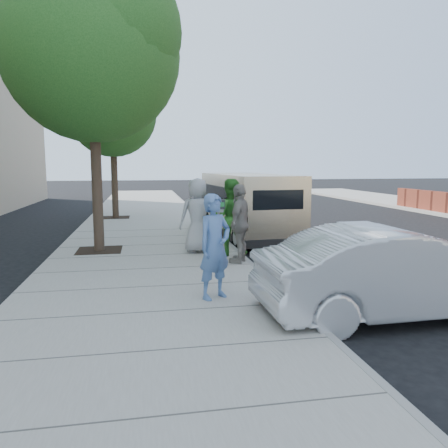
{
  "coord_description": "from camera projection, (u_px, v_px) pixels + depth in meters",
  "views": [
    {
      "loc": [
        -1.07,
        -9.88,
        2.52
      ],
      "look_at": [
        0.8,
        0.22,
        1.1
      ],
      "focal_mm": 35.0,
      "sensor_mm": 36.0,
      "label": 1
    }
  ],
  "objects": [
    {
      "name": "tree_near",
      "position": [
        93.0,
        47.0,
        11.34
      ],
      "size": [
        4.62,
        4.6,
        7.53
      ],
      "color": "black",
      "rests_on": "sidewalk"
    },
    {
      "name": "sidewalk",
      "position": [
        148.0,
        272.0,
        9.97
      ],
      "size": [
        5.0,
        60.0,
        0.15
      ],
      "primitive_type": "cube",
      "color": "gray",
      "rests_on": "ground"
    },
    {
      "name": "person_green_shirt",
      "position": [
        230.0,
        217.0,
        11.36
      ],
      "size": [
        1.08,
        0.9,
        1.99
      ],
      "primitive_type": "imported",
      "rotation": [
        0.0,
        0.0,
        2.98
      ],
      "color": "#34832A",
      "rests_on": "sidewalk"
    },
    {
      "name": "sedan",
      "position": [
        395.0,
        272.0,
        7.15
      ],
      "size": [
        4.62,
        1.72,
        1.51
      ],
      "primitive_type": "imported",
      "rotation": [
        0.0,
        0.0,
        1.6
      ],
      "color": "#B5B7BD",
      "rests_on": "ground"
    },
    {
      "name": "person_striped_polo",
      "position": [
        240.0,
        223.0,
        10.49
      ],
      "size": [
        0.96,
        1.19,
        1.9
      ],
      "primitive_type": "imported",
      "rotation": [
        0.0,
        0.0,
        4.18
      ],
      "color": "gray",
      "rests_on": "sidewalk"
    },
    {
      "name": "curb_face",
      "position": [
        252.0,
        267.0,
        10.42
      ],
      "size": [
        0.12,
        60.0,
        0.16
      ],
      "primitive_type": "cube",
      "color": "gray",
      "rests_on": "ground"
    },
    {
      "name": "person_gray_shirt",
      "position": [
        198.0,
        215.0,
        11.7
      ],
      "size": [
        1.08,
        0.8,
        2.0
      ],
      "primitive_type": "imported",
      "rotation": [
        0.0,
        0.0,
        3.32
      ],
      "color": "#A0A1A3",
      "rests_on": "sidewalk"
    },
    {
      "name": "parking_meter",
      "position": [
        219.0,
        216.0,
        10.67
      ],
      "size": [
        0.33,
        0.17,
        1.51
      ],
      "rotation": [
        0.0,
        0.0,
        -0.23
      ],
      "color": "gray",
      "rests_on": "sidewalk"
    },
    {
      "name": "person_officer",
      "position": [
        215.0,
        247.0,
        7.66
      ],
      "size": [
        0.81,
        0.73,
        1.86
      ],
      "primitive_type": "imported",
      "rotation": [
        0.0,
        0.0,
        0.55
      ],
      "color": "#4F71A9",
      "rests_on": "sidewalk"
    },
    {
      "name": "ground",
      "position": [
        192.0,
        273.0,
        10.17
      ],
      "size": [
        120.0,
        120.0,
        0.0
      ],
      "primitive_type": "plane",
      "color": "black",
      "rests_on": "ground"
    },
    {
      "name": "tree_far",
      "position": [
        113.0,
        109.0,
        18.83
      ],
      "size": [
        3.92,
        3.8,
        6.49
      ],
      "color": "black",
      "rests_on": "sidewalk"
    },
    {
      "name": "van",
      "position": [
        247.0,
        205.0,
        14.73
      ],
      "size": [
        2.41,
        6.01,
        2.18
      ],
      "rotation": [
        0.0,
        0.0,
        0.08
      ],
      "color": "beige",
      "rests_on": "ground"
    }
  ]
}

